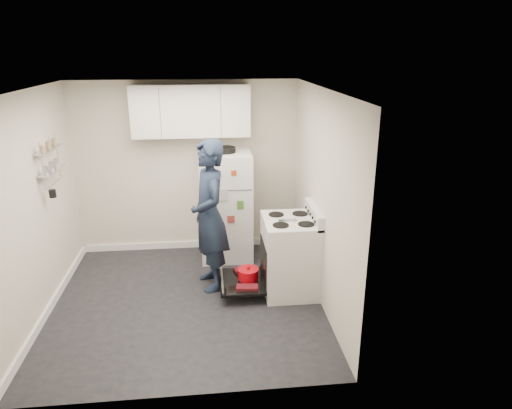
{
  "coord_description": "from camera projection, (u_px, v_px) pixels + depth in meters",
  "views": [
    {
      "loc": [
        0.31,
        -4.91,
        2.92
      ],
      "look_at": [
        0.89,
        0.46,
        1.05
      ],
      "focal_mm": 32.0,
      "sensor_mm": 36.0,
      "label": 1
    }
  ],
  "objects": [
    {
      "name": "upper_cabinets",
      "position": [
        191.0,
        111.0,
        6.2
      ],
      "size": [
        1.6,
        0.33,
        0.7
      ],
      "primitive_type": "cube",
      "color": "silver",
      "rests_on": "room"
    },
    {
      "name": "open_oven_door",
      "position": [
        244.0,
        278.0,
        5.7
      ],
      "size": [
        0.55,
        0.7,
        0.21
      ],
      "color": "black",
      "rests_on": "ground"
    },
    {
      "name": "room",
      "position": [
        180.0,
        207.0,
        5.16
      ],
      "size": [
        3.21,
        3.21,
        2.51
      ],
      "color": "black",
      "rests_on": "ground"
    },
    {
      "name": "electric_range",
      "position": [
        289.0,
        256.0,
        5.65
      ],
      "size": [
        0.66,
        0.76,
        1.1
      ],
      "color": "silver",
      "rests_on": "ground"
    },
    {
      "name": "refrigerator",
      "position": [
        226.0,
        205.0,
        6.51
      ],
      "size": [
        0.72,
        0.74,
        1.62
      ],
      "color": "white",
      "rests_on": "ground"
    },
    {
      "name": "wall_shelf_rack",
      "position": [
        50.0,
        160.0,
        5.29
      ],
      "size": [
        0.14,
        0.6,
        0.61
      ],
      "color": "#B2B2B7",
      "rests_on": "room"
    },
    {
      "name": "person",
      "position": [
        209.0,
        216.0,
        5.61
      ],
      "size": [
        0.6,
        0.78,
        1.9
      ],
      "primitive_type": "imported",
      "rotation": [
        0.0,
        0.0,
        -1.34
      ],
      "color": "#172134",
      "rests_on": "ground"
    }
  ]
}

